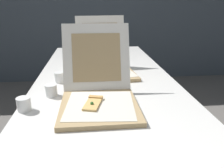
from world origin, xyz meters
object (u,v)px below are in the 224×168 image
at_px(pizza_box_front, 99,94).
at_px(cup_white_near_left, 24,104).
at_px(cup_white_near_center, 51,90).
at_px(cup_white_far, 71,64).
at_px(table, 106,90).
at_px(cup_white_mid, 60,77).
at_px(pizza_box_middle, 106,65).

xyz_separation_m(pizza_box_front, cup_white_near_left, (-0.35, -0.03, -0.02)).
bearing_deg(cup_white_near_center, cup_white_far, 83.01).
bearing_deg(table, cup_white_near_left, -141.68).
distance_m(cup_white_far, cup_white_near_left, 0.70).
relative_size(cup_white_far, cup_white_near_center, 1.00).
height_order(pizza_box_front, cup_white_near_center, pizza_box_front).
relative_size(cup_white_mid, cup_white_near_center, 1.00).
distance_m(pizza_box_middle, cup_white_near_center, 0.50).
height_order(pizza_box_front, cup_white_mid, pizza_box_front).
bearing_deg(cup_white_mid, pizza_box_front, -56.00).
bearing_deg(cup_white_far, cup_white_near_left, -103.42).
height_order(pizza_box_middle, cup_white_far, pizza_box_middle).
xyz_separation_m(cup_white_near_center, cup_white_near_left, (-0.10, -0.16, 0.00)).
bearing_deg(cup_white_mid, cup_white_near_center, -95.03).
height_order(pizza_box_middle, cup_white_near_left, pizza_box_middle).
bearing_deg(cup_white_near_left, cup_white_near_center, 57.97).
bearing_deg(pizza_box_middle, pizza_box_front, -105.40).
relative_size(pizza_box_front, cup_white_far, 7.67).
bearing_deg(pizza_box_front, cup_white_near_left, -174.77).
distance_m(cup_white_near_center, cup_white_near_left, 0.19).
xyz_separation_m(table, pizza_box_middle, (0.02, 0.21, 0.10)).
xyz_separation_m(pizza_box_middle, cup_white_mid, (-0.30, -0.16, -0.02)).
xyz_separation_m(pizza_box_front, cup_white_mid, (-0.23, 0.34, -0.02)).
bearing_deg(pizza_box_middle, table, -101.16).
bearing_deg(pizza_box_front, table, 78.41).
xyz_separation_m(table, cup_white_near_center, (-0.31, -0.16, 0.08)).
xyz_separation_m(table, cup_white_far, (-0.24, 0.36, 0.08)).
height_order(table, cup_white_mid, cup_white_mid).
bearing_deg(pizza_box_middle, cup_white_near_left, -135.35).
relative_size(table, cup_white_mid, 35.57).
height_order(pizza_box_middle, cup_white_near_center, pizza_box_middle).
xyz_separation_m(table, cup_white_mid, (-0.29, 0.05, 0.08)).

